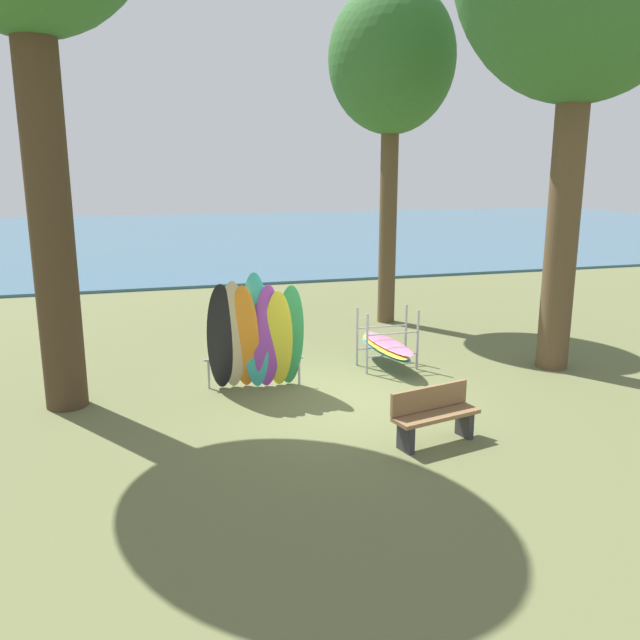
{
  "coord_description": "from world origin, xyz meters",
  "views": [
    {
      "loc": [
        -3.56,
        -10.48,
        4.06
      ],
      "look_at": [
        -0.02,
        1.66,
        1.1
      ],
      "focal_mm": 36.57,
      "sensor_mm": 36.0,
      "label": 1
    }
  ],
  "objects_px": {
    "park_bench": "(434,414)",
    "board_storage_rack": "(386,345)",
    "leaning_board_pile": "(255,337)",
    "tree_mid_behind": "(392,64)"
  },
  "relations": [
    {
      "from": "park_bench",
      "to": "board_storage_rack",
      "type": "bearing_deg",
      "value": 79.0
    },
    {
      "from": "leaning_board_pile",
      "to": "park_bench",
      "type": "distance_m",
      "value": 3.77
    },
    {
      "from": "leaning_board_pile",
      "to": "board_storage_rack",
      "type": "height_order",
      "value": "leaning_board_pile"
    },
    {
      "from": "board_storage_rack",
      "to": "park_bench",
      "type": "relative_size",
      "value": 1.46
    },
    {
      "from": "tree_mid_behind",
      "to": "board_storage_rack",
      "type": "xyz_separation_m",
      "value": [
        -1.57,
        -3.89,
        -6.11
      ]
    },
    {
      "from": "park_bench",
      "to": "tree_mid_behind",
      "type": "bearing_deg",
      "value": 73.29
    },
    {
      "from": "tree_mid_behind",
      "to": "board_storage_rack",
      "type": "height_order",
      "value": "tree_mid_behind"
    },
    {
      "from": "tree_mid_behind",
      "to": "park_bench",
      "type": "bearing_deg",
      "value": -106.71
    },
    {
      "from": "leaning_board_pile",
      "to": "park_bench",
      "type": "xyz_separation_m",
      "value": [
        2.13,
        -3.06,
        -0.59
      ]
    },
    {
      "from": "leaning_board_pile",
      "to": "board_storage_rack",
      "type": "bearing_deg",
      "value": 13.59
    }
  ]
}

